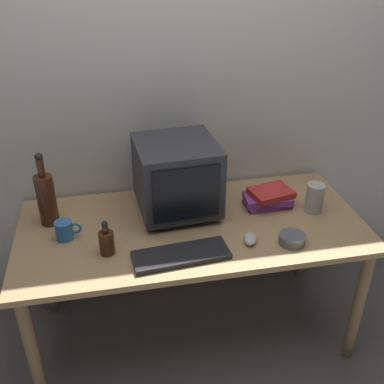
# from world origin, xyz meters

# --- Properties ---
(ground_plane) EXTENTS (6.00, 6.00, 0.00)m
(ground_plane) POSITION_xyz_m (0.00, 0.00, 0.00)
(ground_plane) COLOR slate
(back_wall) EXTENTS (4.00, 0.08, 2.50)m
(back_wall) POSITION_xyz_m (0.00, 0.45, 1.25)
(back_wall) COLOR silver
(back_wall) RESTS_ON ground
(desk) EXTENTS (1.66, 0.77, 0.72)m
(desk) POSITION_xyz_m (0.00, 0.00, 0.64)
(desk) COLOR tan
(desk) RESTS_ON ground
(crt_monitor) EXTENTS (0.40, 0.41, 0.37)m
(crt_monitor) POSITION_xyz_m (-0.05, 0.14, 0.91)
(crt_monitor) COLOR #333338
(crt_monitor) RESTS_ON desk
(keyboard) EXTENTS (0.43, 0.18, 0.02)m
(keyboard) POSITION_xyz_m (-0.10, -0.24, 0.73)
(keyboard) COLOR black
(keyboard) RESTS_ON desk
(computer_mouse) EXTENTS (0.09, 0.11, 0.04)m
(computer_mouse) POSITION_xyz_m (0.23, -0.19, 0.73)
(computer_mouse) COLOR beige
(computer_mouse) RESTS_ON desk
(bottle_tall) EXTENTS (0.09, 0.09, 0.37)m
(bottle_tall) POSITION_xyz_m (-0.67, 0.15, 0.86)
(bottle_tall) COLOR #472314
(bottle_tall) RESTS_ON desk
(bottle_short) EXTENTS (0.07, 0.07, 0.17)m
(bottle_short) POSITION_xyz_m (-0.41, -0.15, 0.78)
(bottle_short) COLOR #472314
(bottle_short) RESTS_ON desk
(book_stack) EXTENTS (0.26, 0.19, 0.09)m
(book_stack) POSITION_xyz_m (0.42, 0.09, 0.76)
(book_stack) COLOR #843893
(book_stack) RESTS_ON desk
(mug) EXTENTS (0.12, 0.08, 0.09)m
(mug) POSITION_xyz_m (-0.59, -0.00, 0.76)
(mug) COLOR #3370B2
(mug) RESTS_ON desk
(cd_spindle) EXTENTS (0.12, 0.12, 0.04)m
(cd_spindle) POSITION_xyz_m (0.41, -0.24, 0.74)
(cd_spindle) COLOR #595B66
(cd_spindle) RESTS_ON desk
(metal_canister) EXTENTS (0.09, 0.09, 0.15)m
(metal_canister) POSITION_xyz_m (0.62, 0.00, 0.79)
(metal_canister) COLOR #B7B2A8
(metal_canister) RESTS_ON desk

